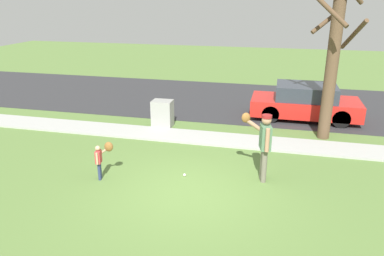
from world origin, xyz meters
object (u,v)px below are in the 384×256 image
at_px(person_adult, 263,140).
at_px(parked_hatchback_red, 305,102).
at_px(person_child, 102,156).
at_px(utility_cabinet, 163,114).
at_px(street_tree_near, 333,55).
at_px(baseball, 184,175).

distance_m(person_adult, parked_hatchback_red, 5.66).
xyz_separation_m(person_adult, person_child, (-3.98, -0.87, -0.45)).
bearing_deg(person_child, parked_hatchback_red, 37.77).
distance_m(utility_cabinet, street_tree_near, 6.01).
bearing_deg(baseball, person_child, -163.28).
distance_m(person_child, utility_cabinet, 4.27).
height_order(person_adult, street_tree_near, street_tree_near).
xyz_separation_m(person_adult, baseball, (-1.97, -0.26, -1.06)).
bearing_deg(baseball, parked_hatchback_red, 60.58).
distance_m(person_adult, street_tree_near, 4.32).
bearing_deg(utility_cabinet, street_tree_near, 1.59).
xyz_separation_m(person_adult, utility_cabinet, (-3.73, 3.39, -0.61)).
relative_size(person_child, parked_hatchback_red, 0.25).
bearing_deg(person_adult, parked_hatchback_red, -115.78).
relative_size(person_adult, baseball, 23.81).
xyz_separation_m(person_child, baseball, (2.01, 0.60, -0.61)).
height_order(person_adult, person_child, person_adult).
xyz_separation_m(baseball, street_tree_near, (3.80, 3.81, 2.71)).
bearing_deg(person_adult, street_tree_near, -129.96).
height_order(person_child, baseball, person_child).
height_order(person_adult, baseball, person_adult).
height_order(baseball, utility_cabinet, utility_cabinet).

